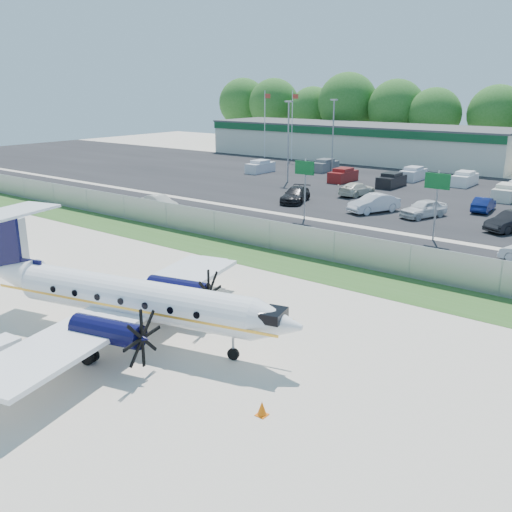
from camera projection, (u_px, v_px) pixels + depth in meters
The scene contains 24 objects.
ground at pixel (174, 336), 25.29m from camera, with size 170.00×170.00×0.00m, color beige.
grass_verge at pixel (316, 270), 34.40m from camera, with size 170.00×4.00×0.02m, color #2D561E.
access_road at pixel (370, 245), 39.72m from camera, with size 170.00×8.00×0.02m, color black.
parking_lot at pixel (468, 199), 55.67m from camera, with size 170.00×32.00×0.02m, color black.
perimeter_fence at pixel (334, 247), 35.64m from camera, with size 120.00×0.06×1.99m.
building_west at pixel (356, 142), 85.62m from camera, with size 46.40×12.40×5.24m.
sign_left at pixel (305, 176), 46.32m from camera, with size 1.80×0.26×5.00m.
sign_mid at pixel (437, 191), 39.90m from camera, with size 1.80×0.26×5.00m.
flagpole_west at pixel (265, 120), 86.42m from camera, with size 1.06×0.12×10.00m.
flagpole_east at pixel (292, 122), 83.50m from camera, with size 1.06×0.12×10.00m.
light_pole_nw at pixel (288, 136), 64.33m from camera, with size 0.90×0.35×9.09m.
light_pole_sw at pixel (333, 131), 71.93m from camera, with size 0.90×0.35×9.09m.
aircraft at pixel (128, 297), 24.54m from camera, with size 16.37×16.02×4.99m.
baggage_cart_near at pixel (151, 298), 28.33m from camera, with size 2.26×1.46×1.14m.
cone_nose at pixel (262, 409), 19.16m from camera, with size 0.37×0.37×0.52m.
cone_starboard_wing at pixel (179, 274), 33.04m from camera, with size 0.33×0.33×0.47m.
road_car_west at pixel (160, 210), 51.06m from camera, with size 1.39×3.98×1.31m, color beige.
parked_car_a at pixel (295, 202), 54.37m from camera, with size 1.99×4.90×1.42m, color black.
parked_car_b at pixel (373, 212), 50.10m from camera, with size 1.68×4.82×1.59m, color silver.
parked_car_c at pixel (423, 217), 48.17m from camera, with size 1.78×4.42×1.51m, color silver.
parked_car_d at pixel (510, 231), 43.58m from camera, with size 1.59×4.57×1.51m, color black.
parked_car_f at pixel (357, 196), 57.69m from camera, with size 1.87×4.60×1.33m, color beige.
parked_car_g at pixel (483, 211), 50.39m from camera, with size 1.37×3.93×1.30m, color navy.
far_parking_rows at pixel (483, 192), 59.47m from camera, with size 56.00×10.00×1.60m, color gray, non-canonical shape.
Camera 1 is at (17.05, -16.17, 10.67)m, focal length 40.00 mm.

